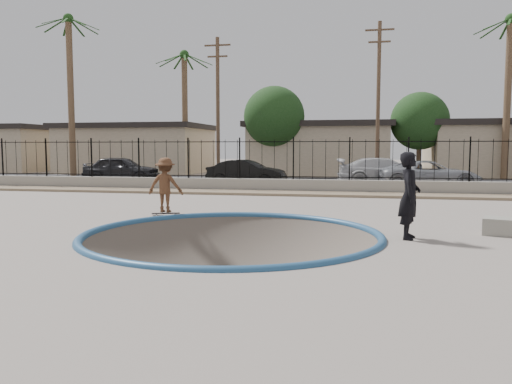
{
  "coord_description": "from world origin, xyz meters",
  "views": [
    {
      "loc": [
        2.85,
        -12.17,
        2.06
      ],
      "look_at": [
        -0.04,
        2.0,
        0.75
      ],
      "focal_mm": 35.0,
      "sensor_mm": 36.0,
      "label": 1
    }
  ],
  "objects_px": {
    "skateboard": "(166,213)",
    "car_b": "(247,173)",
    "skater": "(165,188)",
    "videographer": "(410,196)",
    "car_c": "(385,172)",
    "car_a": "(122,169)",
    "car_d": "(430,174)"
  },
  "relations": [
    {
      "from": "skateboard",
      "to": "car_b",
      "type": "bearing_deg",
      "value": 69.39
    },
    {
      "from": "skater",
      "to": "skateboard",
      "type": "xyz_separation_m",
      "value": [
        -0.0,
        0.0,
        -0.76
      ]
    },
    {
      "from": "videographer",
      "to": "car_c",
      "type": "distance_m",
      "value": 15.65
    },
    {
      "from": "car_a",
      "to": "car_c",
      "type": "relative_size",
      "value": 0.87
    },
    {
      "from": "car_b",
      "to": "car_d",
      "type": "relative_size",
      "value": 0.84
    },
    {
      "from": "car_d",
      "to": "skater",
      "type": "bearing_deg",
      "value": 136.83
    },
    {
      "from": "car_a",
      "to": "car_b",
      "type": "relative_size",
      "value": 1.07
    },
    {
      "from": "skater",
      "to": "car_b",
      "type": "relative_size",
      "value": 0.4
    },
    {
      "from": "skateboard",
      "to": "car_c",
      "type": "distance_m",
      "value": 14.91
    },
    {
      "from": "car_a",
      "to": "car_d",
      "type": "height_order",
      "value": "car_a"
    },
    {
      "from": "skateboard",
      "to": "car_a",
      "type": "xyz_separation_m",
      "value": [
        -7.97,
        13.09,
        0.72
      ]
    },
    {
      "from": "car_b",
      "to": "car_c",
      "type": "height_order",
      "value": "car_c"
    },
    {
      "from": "skater",
      "to": "car_c",
      "type": "distance_m",
      "value": 14.89
    },
    {
      "from": "car_a",
      "to": "car_c",
      "type": "xyz_separation_m",
      "value": [
        15.07,
        0.0,
        -0.02
      ]
    },
    {
      "from": "skater",
      "to": "car_c",
      "type": "relative_size",
      "value": 0.33
    },
    {
      "from": "car_b",
      "to": "car_a",
      "type": "bearing_deg",
      "value": 83.45
    },
    {
      "from": "car_a",
      "to": "car_c",
      "type": "distance_m",
      "value": 15.07
    },
    {
      "from": "skater",
      "to": "videographer",
      "type": "bearing_deg",
      "value": 157.33
    },
    {
      "from": "skateboard",
      "to": "car_b",
      "type": "xyz_separation_m",
      "value": [
        -0.07,
        11.49,
        0.65
      ]
    },
    {
      "from": "skateboard",
      "to": "car_a",
      "type": "height_order",
      "value": "car_a"
    },
    {
      "from": "skater",
      "to": "videographer",
      "type": "relative_size",
      "value": 0.84
    },
    {
      "from": "car_b",
      "to": "car_c",
      "type": "xyz_separation_m",
      "value": [
        7.16,
        1.6,
        0.05
      ]
    },
    {
      "from": "car_a",
      "to": "skater",
      "type": "bearing_deg",
      "value": -152.39
    },
    {
      "from": "videographer",
      "to": "car_a",
      "type": "xyz_separation_m",
      "value": [
        -14.77,
        15.65,
        -0.19
      ]
    },
    {
      "from": "skater",
      "to": "car_a",
      "type": "height_order",
      "value": "skater"
    },
    {
      "from": "skater",
      "to": "car_c",
      "type": "bearing_deg",
      "value": -120.52
    },
    {
      "from": "skateboard",
      "to": "videographer",
      "type": "distance_m",
      "value": 7.32
    },
    {
      "from": "skater",
      "to": "car_d",
      "type": "height_order",
      "value": "skater"
    },
    {
      "from": "videographer",
      "to": "car_b",
      "type": "bearing_deg",
      "value": 34.96
    },
    {
      "from": "car_a",
      "to": "car_d",
      "type": "distance_m",
      "value": 17.18
    },
    {
      "from": "skater",
      "to": "videographer",
      "type": "distance_m",
      "value": 7.27
    },
    {
      "from": "car_a",
      "to": "car_b",
      "type": "bearing_deg",
      "value": -105.16
    }
  ]
}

